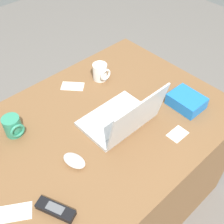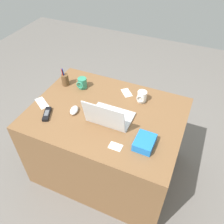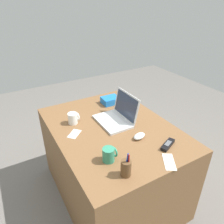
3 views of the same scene
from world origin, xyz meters
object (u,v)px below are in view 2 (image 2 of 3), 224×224
at_px(coffee_mug_white, 82,83).
at_px(coffee_mug_tall, 142,97).
at_px(snack_bag, 145,142).
at_px(pen_holder, 65,80).
at_px(cordless_phone, 47,114).
at_px(computer_mouse, 74,110).
at_px(laptop, 109,116).

xyz_separation_m(coffee_mug_white, coffee_mug_tall, (-0.54, -0.03, -0.00)).
height_order(coffee_mug_white, snack_bag, coffee_mug_white).
xyz_separation_m(coffee_mug_tall, pen_holder, (0.70, 0.06, 0.01)).
relative_size(coffee_mug_tall, cordless_phone, 0.60).
height_order(computer_mouse, coffee_mug_tall, coffee_mug_tall).
distance_m(laptop, coffee_mug_white, 0.49).
bearing_deg(coffee_mug_white, pen_holder, 8.50).
relative_size(computer_mouse, coffee_mug_tall, 1.13).
bearing_deg(computer_mouse, coffee_mug_tall, -155.53).
bearing_deg(cordless_phone, coffee_mug_tall, -143.30).
relative_size(computer_mouse, pen_holder, 0.61).
relative_size(laptop, cordless_phone, 2.14).
xyz_separation_m(coffee_mug_white, pen_holder, (0.16, 0.02, 0.01)).
bearing_deg(pen_holder, laptop, 153.84).
relative_size(laptop, computer_mouse, 3.15).
bearing_deg(computer_mouse, snack_bag, 157.28).
height_order(coffee_mug_white, coffee_mug_tall, coffee_mug_white).
bearing_deg(pen_holder, cordless_phone, 101.29).
xyz_separation_m(computer_mouse, coffee_mug_white, (0.10, -0.31, 0.03)).
bearing_deg(computer_mouse, pen_holder, -61.48).
distance_m(cordless_phone, pen_holder, 0.41).
height_order(coffee_mug_white, pen_holder, pen_holder).
height_order(computer_mouse, coffee_mug_white, coffee_mug_white).
relative_size(coffee_mug_white, snack_bag, 0.58).
relative_size(computer_mouse, cordless_phone, 0.68).
bearing_deg(computer_mouse, coffee_mug_white, -85.96).
relative_size(coffee_mug_white, cordless_phone, 0.62).
distance_m(computer_mouse, coffee_mug_tall, 0.56).
bearing_deg(snack_bag, coffee_mug_white, -30.17).
bearing_deg(cordless_phone, laptop, -163.93).
bearing_deg(snack_bag, cordless_phone, 1.19).
distance_m(laptop, computer_mouse, 0.29).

